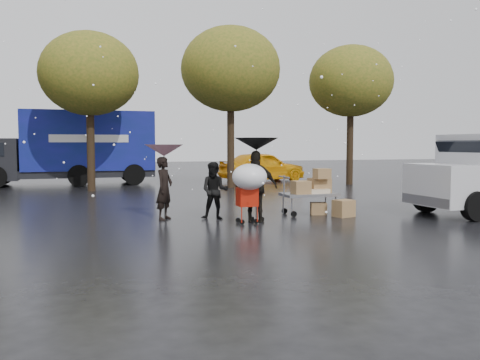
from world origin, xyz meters
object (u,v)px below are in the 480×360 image
object	(u,v)px
person_black	(256,186)
vendor_cart	(312,188)
yellow_taxi	(262,167)
person_pink	(164,188)
blue_truck	(71,148)
shopping_cart	(249,180)

from	to	relation	value
person_black	vendor_cart	xyz separation A→B (m)	(1.93, 0.84, -0.16)
vendor_cart	yellow_taxi	bearing A→B (deg)	76.13
person_pink	yellow_taxi	xyz separation A→B (m)	(7.00, 11.77, -0.03)
vendor_cart	blue_truck	size ratio (longest dim) A/B	0.18
person_black	blue_truck	distance (m)	14.51
vendor_cart	yellow_taxi	distance (m)	12.40
person_pink	vendor_cart	bearing A→B (deg)	-57.83
yellow_taxi	vendor_cart	bearing A→B (deg)	151.82
vendor_cart	blue_truck	xyz separation A→B (m)	(-6.44, 12.92, 1.03)
vendor_cart	blue_truck	world-z (taller)	blue_truck
person_black	blue_truck	world-z (taller)	blue_truck
blue_truck	person_pink	bearing A→B (deg)	-79.22
blue_truck	yellow_taxi	bearing A→B (deg)	-5.36
person_black	person_pink	bearing A→B (deg)	2.38
shopping_cart	blue_truck	world-z (taller)	blue_truck
person_black	blue_truck	size ratio (longest dim) A/B	0.21
person_pink	shopping_cart	distance (m)	2.30
shopping_cart	yellow_taxi	xyz separation A→B (m)	(5.18, 13.15, -0.28)
person_black	shopping_cart	size ratio (longest dim) A/B	1.21
person_pink	blue_truck	xyz separation A→B (m)	(-2.41, 12.65, 0.95)
blue_truck	yellow_taxi	xyz separation A→B (m)	(9.41, -0.88, -0.98)
shopping_cart	yellow_taxi	world-z (taller)	yellow_taxi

